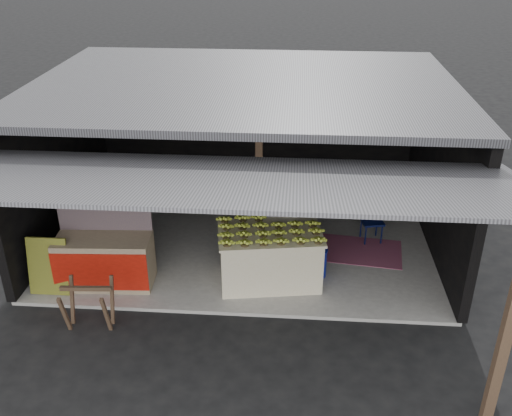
# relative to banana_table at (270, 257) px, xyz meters

# --- Properties ---
(ground) EXTENTS (80.00, 80.00, 0.00)m
(ground) POSITION_rel_banana_table_xyz_m (-0.55, -0.93, -0.52)
(ground) COLOR black
(ground) RESTS_ON ground
(concrete_slab) EXTENTS (7.00, 5.00, 0.06)m
(concrete_slab) POSITION_rel_banana_table_xyz_m (-0.55, 1.57, -0.49)
(concrete_slab) COLOR gray
(concrete_slab) RESTS_ON ground
(shophouse) EXTENTS (7.40, 7.29, 3.02)m
(shophouse) POSITION_rel_banana_table_xyz_m (-0.55, 1.89, 1.58)
(shophouse) COLOR black
(shophouse) RESTS_ON ground
(banana_table) EXTENTS (1.81, 1.28, 0.92)m
(banana_table) POSITION_rel_banana_table_xyz_m (0.00, 0.00, 0.00)
(banana_table) COLOR silver
(banana_table) RESTS_ON concrete_slab
(banana_pile) EXTENTS (1.67, 1.16, 0.18)m
(banana_pile) POSITION_rel_banana_table_xyz_m (-0.00, 0.00, 0.55)
(banana_pile) COLOR gold
(banana_pile) RESTS_ON banana_table
(white_crate) EXTENTS (0.89, 0.63, 0.96)m
(white_crate) POSITION_rel_banana_table_xyz_m (0.00, 0.85, 0.02)
(white_crate) COLOR white
(white_crate) RESTS_ON concrete_slab
(neighbor_stall) EXTENTS (1.56, 0.77, 1.57)m
(neighbor_stall) POSITION_rel_banana_table_xyz_m (-2.68, -0.27, 0.01)
(neighbor_stall) COLOR #998466
(neighbor_stall) RESTS_ON concrete_slab
(green_signboard) EXTENTS (0.64, 0.22, 0.96)m
(green_signboard) POSITION_rel_banana_table_xyz_m (-3.51, -0.59, 0.02)
(green_signboard) COLOR black
(green_signboard) RESTS_ON concrete_slab
(sawhorse) EXTENTS (0.76, 0.68, 0.73)m
(sawhorse) POSITION_rel_banana_table_xyz_m (-2.60, -1.36, -0.06)
(sawhorse) COLOR #4E3627
(sawhorse) RESTS_ON ground
(water_barrel) EXTENTS (0.33, 0.33, 0.48)m
(water_barrel) POSITION_rel_banana_table_xyz_m (0.79, 0.22, -0.22)
(water_barrel) COLOR #0D1C94
(water_barrel) RESTS_ON concrete_slab
(plastic_chair) EXTENTS (0.45, 0.45, 0.82)m
(plastic_chair) POSITION_rel_banana_table_xyz_m (1.81, 1.55, 0.01)
(plastic_chair) COLOR #091036
(plastic_chair) RESTS_ON concrete_slab
(magenta_rug) EXTENTS (1.61, 1.18, 0.01)m
(magenta_rug) POSITION_rel_banana_table_xyz_m (1.59, 1.06, -0.46)
(magenta_rug) COLOR maroon
(magenta_rug) RESTS_ON concrete_slab
(picture_frames) EXTENTS (1.62, 0.04, 0.46)m
(picture_frames) POSITION_rel_banana_table_xyz_m (-0.72, 3.96, 1.41)
(picture_frames) COLOR black
(picture_frames) RESTS_ON shophouse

